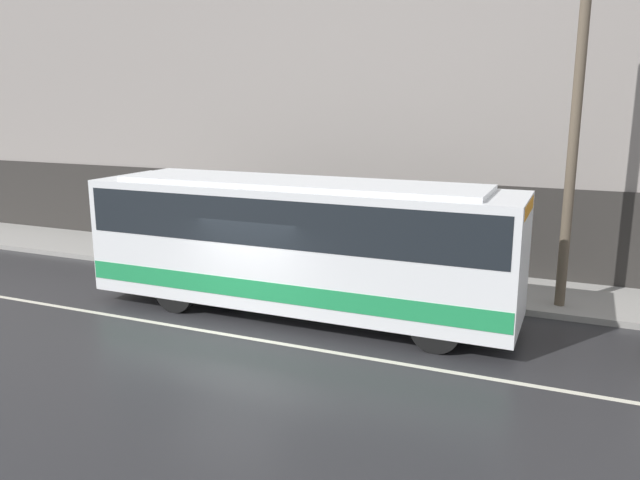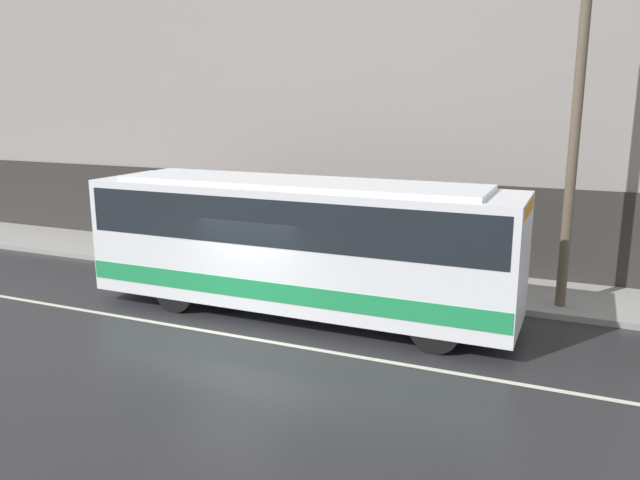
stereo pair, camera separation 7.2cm
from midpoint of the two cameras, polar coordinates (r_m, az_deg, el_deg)
The scene contains 7 objects.
ground_plane at distance 14.40m, azimuth -7.84°, elevation -8.65°, with size 60.00×60.00×0.00m, color #262628.
sidewalk at distance 19.07m, azimuth 0.79°, elevation -2.93°, with size 60.00×3.08×0.16m.
building_facade at distance 19.94m, azimuth 2.76°, elevation 13.51°, with size 60.00×0.35×11.42m.
lane_stripe at distance 14.40m, azimuth -7.84°, elevation -8.64°, with size 54.00×0.14×0.01m.
transit_bus at distance 15.18m, azimuth -1.86°, elevation 0.01°, with size 10.60×2.51×3.34m.
utility_pole_near at distance 16.18m, azimuth 22.33°, elevation 8.27°, with size 0.25×0.25×8.13m.
pedestrian_waiting at distance 20.89m, azimuth -5.73°, elevation 0.84°, with size 0.36×0.36×1.69m.
Camera 2 is at (7.10, -11.40, 5.19)m, focal length 35.00 mm.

